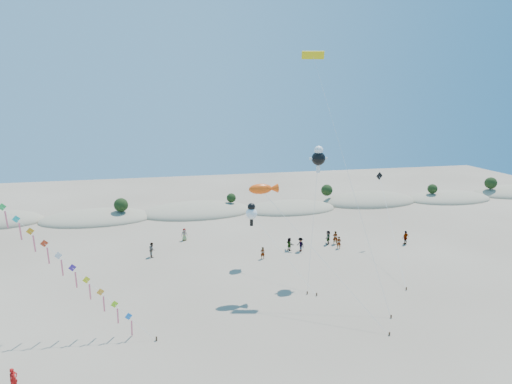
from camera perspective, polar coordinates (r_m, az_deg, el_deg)
The scene contains 9 objects.
ground at distance 32.19m, azimuth -0.59°, elevation -24.21°, with size 160.00×160.00×0.00m, color #7B6955.
dune_ridge at distance 73.19m, azimuth -7.09°, elevation -2.64°, with size 145.30×11.49×5.57m.
fish_kite at distance 41.90m, azimuth 1.05°, elevation 0.39°, with size 9.60×11.69×10.96m.
cartoon_kite_low at distance 49.25m, azimuth -0.60°, elevation -2.73°, with size 5.28×10.40×7.35m.
cartoon_kite_high at distance 45.94m, azimuth 8.33°, elevation 4.63°, with size 3.76×5.98×14.21m.
parafoil_kite at distance 45.92m, azimuth 7.78°, elevation 17.05°, with size 4.94×12.56×23.82m.
dark_kite at distance 55.12m, azimuth 16.84°, elevation -1.03°, with size 4.58×14.39×9.67m.
flyer_foreground at distance 35.23m, azimuth -29.61°, elevation -20.87°, with size 0.58×0.38×1.58m, color #AE0E0D.
beachgoers at distance 55.93m, azimuth 4.50°, elevation -6.61°, with size 33.90×9.42×1.88m.
Camera 1 is at (-5.26, -25.20, 19.32)m, focal length 30.00 mm.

